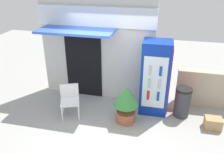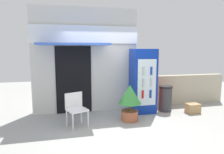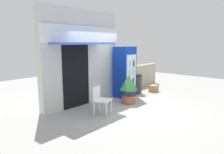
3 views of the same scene
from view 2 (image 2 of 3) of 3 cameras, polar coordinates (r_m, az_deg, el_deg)
The scene contains 8 objects.
ground at distance 5.50m, azimuth 0.66°, elevation -13.27°, with size 16.00×16.00×0.00m, color #A3A39E.
storefront_building at distance 6.49m, azimuth -7.47°, elevation 4.88°, with size 3.25×1.15×3.22m.
drink_cooler at distance 6.45m, azimuth 8.63°, elevation -1.09°, with size 0.74×0.66×1.97m.
plastic_chair at distance 5.43m, azimuth -10.02°, elevation -8.11°, with size 0.60×0.58×0.85m.
potted_plant_near_shop at distance 5.71m, azimuth 4.95°, elevation -6.15°, with size 0.62×0.62×1.00m.
trash_bin at distance 6.81m, azimuth 14.57°, elevation -5.75°, with size 0.42×0.42×0.81m.
stone_boundary_wall at distance 7.97m, azimuth 20.07°, elevation -3.16°, with size 2.73×0.24×1.04m, color #B7AD93.
cardboard_box at distance 6.93m, azimuth 21.47°, elevation -8.06°, with size 0.40×0.29×0.29m, color tan.
Camera 2 is at (-1.25, -4.97, 2.00)m, focal length 33.03 mm.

